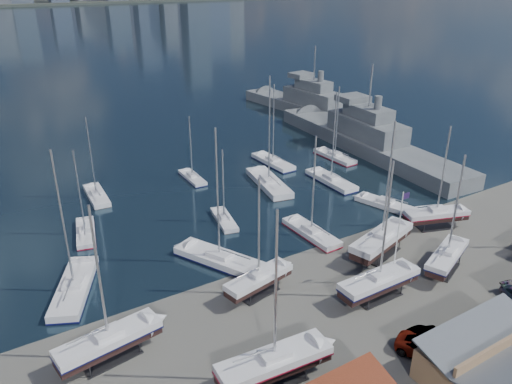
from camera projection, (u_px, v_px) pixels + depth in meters
ground at (365, 288)px, 55.95m from camera, size 1400.00×1400.00×0.00m
water at (3, 31)px, 296.86m from camera, size 1400.00×600.00×0.40m
shed_grey at (497, 359)px, 42.65m from camera, size 12.60×8.40×4.17m
sailboat_cradle_0 at (109, 341)px, 44.88m from camera, size 9.93×4.01×15.63m
sailboat_cradle_1 at (274, 362)px, 42.39m from camera, size 10.47×3.67×16.56m
sailboat_cradle_2 at (259, 279)px, 54.12m from camera, size 8.60×3.90×13.74m
sailboat_cradle_3 at (379, 281)px, 53.52m from camera, size 9.79×2.77×15.82m
sailboat_cradle_4 at (382, 239)px, 61.70m from camera, size 11.02×5.75×17.23m
sailboat_cradle_5 at (447, 256)px, 58.35m from camera, size 9.23×5.64×14.57m
sailboat_cradle_6 at (436, 215)px, 68.29m from camera, size 9.24×5.26×14.53m
sailboat_moored_0 at (75, 289)px, 55.15m from camera, size 7.92×11.92×17.40m
sailboat_moored_1 at (86, 233)px, 66.95m from camera, size 4.19×8.74×12.59m
sailboat_moored_2 at (97, 196)px, 77.86m from camera, size 3.10×9.13×13.57m
sailboat_moored_3 at (220, 261)px, 60.58m from camera, size 8.19×12.23×17.87m
sailboat_moored_4 at (224, 220)px, 70.45m from camera, size 3.63×7.77×11.32m
sailboat_moored_5 at (192, 178)px, 84.73m from camera, size 2.43×7.81×11.57m
sailboat_moored_6 at (311, 234)px, 66.84m from camera, size 2.91×9.84×14.64m
sailboat_moored_7 at (269, 184)px, 82.21m from camera, size 5.86×13.00×18.97m
sailboat_moored_8 at (273, 163)px, 91.46m from camera, size 3.23×10.39×15.39m
sailboat_moored_9 at (385, 205)px, 74.92m from camera, size 5.03×9.52×13.85m
sailboat_moored_10 at (331, 181)px, 83.39m from camera, size 3.27×10.80×16.04m
sailboat_moored_11 at (335, 157)px, 94.21m from camera, size 2.88×9.65×14.35m
naval_ship_east at (365, 141)px, 98.58m from camera, size 11.43×50.30×18.49m
naval_ship_west at (312, 108)px, 122.73m from camera, size 12.09×45.58×18.06m
car_b at (422, 335)px, 47.71m from camera, size 4.30×2.20×1.35m
car_c at (428, 350)px, 45.61m from camera, size 4.95×6.49×1.64m
flagpole at (399, 233)px, 53.91m from camera, size 1.02×0.12×11.50m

